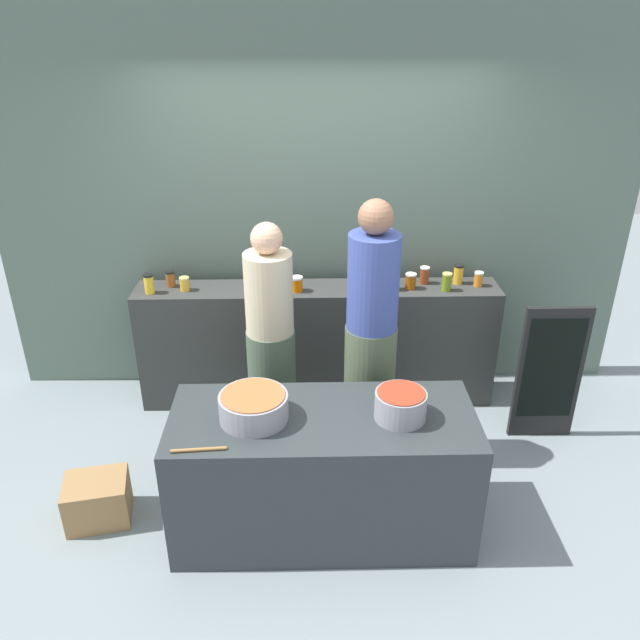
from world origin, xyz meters
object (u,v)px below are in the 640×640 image
object	(u,v)px
preserve_jar_9	(458,274)
preserve_jar_0	(149,284)
preserve_jar_2	(185,284)
preserve_jar_3	(269,282)
preserve_jar_7	(425,275)
wooden_spoon	(199,450)
preserve_jar_5	(391,281)
chalkboard_sign	(549,373)
preserve_jar_6	(411,281)
preserve_jar_10	(479,279)
cook_with_tongs	(271,350)
bread_crate	(98,500)
cook_in_cap	(371,349)
cooking_pot_center	(400,405)
preserve_jar_1	(170,279)
preserve_jar_4	(297,284)
preserve_jar_8	(447,282)
cooking_pot_left	(254,407)

from	to	relation	value
preserve_jar_9	preserve_jar_0	bearing A→B (deg)	-176.96
preserve_jar_2	preserve_jar_9	size ratio (longest dim) A/B	0.69
preserve_jar_3	preserve_jar_0	bearing A→B (deg)	-176.26
preserve_jar_7	wooden_spoon	bearing A→B (deg)	-129.30
preserve_jar_5	chalkboard_sign	size ratio (longest dim) A/B	0.14
preserve_jar_6	preserve_jar_10	xyz separation A→B (m)	(0.51, 0.04, -0.00)
cook_with_tongs	bread_crate	bearing A→B (deg)	-144.22
preserve_jar_5	cook_in_cap	world-z (taller)	cook_in_cap
preserve_jar_0	preserve_jar_6	xyz separation A→B (m)	(1.90, 0.03, -0.01)
preserve_jar_5	cooking_pot_center	xyz separation A→B (m)	(-0.12, -1.37, -0.15)
preserve_jar_1	preserve_jar_10	distance (m)	2.28
cook_with_tongs	cook_in_cap	bearing A→B (deg)	-14.61
preserve_jar_0	preserve_jar_10	world-z (taller)	preserve_jar_0
preserve_jar_2	preserve_jar_5	xyz separation A→B (m)	(1.50, -0.03, 0.02)
preserve_jar_4	chalkboard_sign	size ratio (longest dim) A/B	0.11
preserve_jar_7	cook_in_cap	distance (m)	0.96
preserve_jar_3	chalkboard_sign	xyz separation A→B (m)	(1.96, -0.54, -0.48)
preserve_jar_6	preserve_jar_8	distance (m)	0.26
preserve_jar_7	cooking_pot_center	bearing A→B (deg)	-104.35
preserve_jar_1	preserve_jar_0	bearing A→B (deg)	-137.44
preserve_jar_3	preserve_jar_4	size ratio (longest dim) A/B	0.89
preserve_jar_1	preserve_jar_2	size ratio (longest dim) A/B	1.18
chalkboard_sign	preserve_jar_2	bearing A→B (deg)	168.45
preserve_jar_5	cook_with_tongs	distance (m)	1.04
preserve_jar_8	cooking_pot_left	bearing A→B (deg)	-134.44
preserve_jar_2	wooden_spoon	distance (m)	1.71
preserve_jar_0	preserve_jar_9	world-z (taller)	preserve_jar_9
preserve_jar_4	preserve_jar_8	distance (m)	1.09
preserve_jar_3	preserve_jar_1	bearing A→B (deg)	175.04
preserve_jar_0	preserve_jar_6	distance (m)	1.90
preserve_jar_9	cooking_pot_left	world-z (taller)	preserve_jar_9
preserve_jar_5	preserve_jar_10	xyz separation A→B (m)	(0.66, 0.06, -0.02)
preserve_jar_5	cook_with_tongs	bearing A→B (deg)	-148.54
preserve_jar_10	cook_with_tongs	bearing A→B (deg)	-158.96
preserve_jar_1	preserve_jar_4	bearing A→B (deg)	-6.92
preserve_jar_1	preserve_jar_8	distance (m)	2.03
preserve_jar_3	preserve_jar_8	size ratio (longest dim) A/B	0.74
preserve_jar_7	chalkboard_sign	size ratio (longest dim) A/B	0.13
preserve_jar_10	wooden_spoon	distance (m)	2.50
preserve_jar_5	preserve_jar_3	bearing A→B (deg)	177.24
preserve_jar_6	preserve_jar_10	bearing A→B (deg)	4.30
wooden_spoon	bread_crate	xyz separation A→B (m)	(-0.72, 0.37, -0.65)
preserve_jar_1	preserve_jar_5	size ratio (longest dim) A/B	0.84
preserve_jar_9	bread_crate	size ratio (longest dim) A/B	0.40
preserve_jar_5	chalkboard_sign	xyz separation A→B (m)	(1.07, -0.50, -0.50)
preserve_jar_8	cook_in_cap	size ratio (longest dim) A/B	0.07
preserve_jar_4	cook_in_cap	xyz separation A→B (m)	(0.48, -0.69, -0.17)
preserve_jar_1	preserve_jar_3	world-z (taller)	preserve_jar_1
preserve_jar_4	preserve_jar_10	world-z (taller)	preserve_jar_4
preserve_jar_5	wooden_spoon	world-z (taller)	preserve_jar_5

